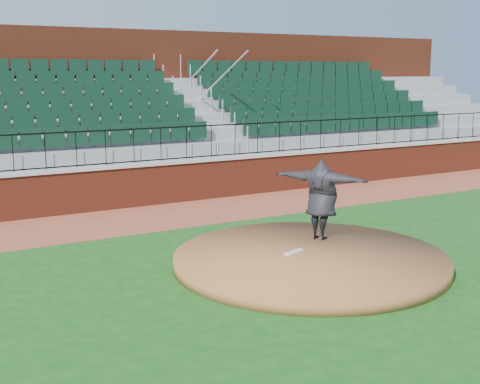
% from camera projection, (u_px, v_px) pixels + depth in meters
% --- Properties ---
extents(ground, '(90.00, 90.00, 0.00)m').
position_uv_depth(ground, '(276.00, 265.00, 13.23)').
color(ground, '#164B15').
rests_on(ground, ground).
extents(warning_track, '(34.00, 3.20, 0.01)m').
position_uv_depth(warning_track, '(171.00, 215.00, 17.83)').
color(warning_track, brown).
rests_on(warning_track, ground).
extents(field_wall, '(34.00, 0.35, 1.20)m').
position_uv_depth(field_wall, '(149.00, 185.00, 19.08)').
color(field_wall, maroon).
rests_on(field_wall, ground).
extents(wall_cap, '(34.00, 0.45, 0.10)m').
position_uv_depth(wall_cap, '(148.00, 164.00, 18.96)').
color(wall_cap, '#B7B7B7').
rests_on(wall_cap, field_wall).
extents(wall_railing, '(34.00, 0.05, 1.00)m').
position_uv_depth(wall_railing, '(148.00, 145.00, 18.85)').
color(wall_railing, black).
rests_on(wall_railing, wall_cap).
extents(seating_stands, '(34.00, 5.10, 4.60)m').
position_uv_depth(seating_stands, '(116.00, 122.00, 21.08)').
color(seating_stands, gray).
rests_on(seating_stands, ground).
extents(concourse_wall, '(34.00, 0.50, 5.50)m').
position_uv_depth(concourse_wall, '(90.00, 105.00, 23.38)').
color(concourse_wall, maroon).
rests_on(concourse_wall, ground).
extents(pitchers_mound, '(5.66, 5.66, 0.25)m').
position_uv_depth(pitchers_mound, '(310.00, 260.00, 13.17)').
color(pitchers_mound, '#94552D').
rests_on(pitchers_mound, ground).
extents(pitching_rubber, '(0.54, 0.31, 0.04)m').
position_uv_depth(pitching_rubber, '(294.00, 252.00, 13.22)').
color(pitching_rubber, silver).
rests_on(pitching_rubber, pitchers_mound).
extents(pitcher, '(1.58, 2.24, 1.80)m').
position_uv_depth(pitcher, '(321.00, 199.00, 14.19)').
color(pitcher, black).
rests_on(pitcher, pitchers_mound).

